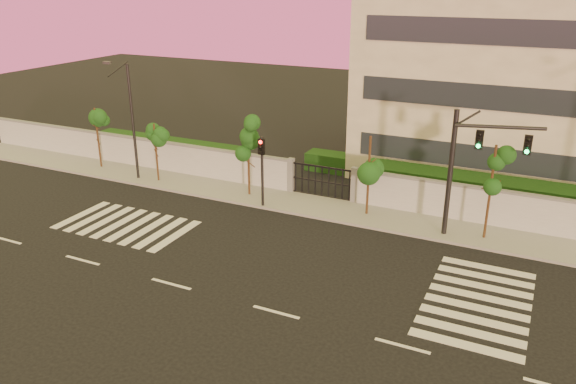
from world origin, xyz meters
name	(u,v)px	position (x,y,z in m)	size (l,w,h in m)	color
ground	(276,312)	(0.00, 0.00, 0.00)	(120.00, 120.00, 0.00)	black
sidewalk	(362,215)	(0.00, 10.50, 0.07)	(60.00, 3.00, 0.15)	gray
perimeter_wall	(373,189)	(0.10, 12.00, 1.07)	(60.00, 0.36, 2.20)	#A9ACB0
hedge_row	(404,181)	(1.17, 14.74, 0.82)	(41.00, 4.25, 1.80)	black
institutional_building	(565,83)	(9.00, 21.99, 6.16)	(24.40, 12.40, 12.25)	#B4B099
road_markings	(282,263)	(-1.58, 3.76, 0.01)	(57.00, 7.62, 0.02)	silver
street_tree_a	(97,124)	(-18.68, 10.69, 3.10)	(1.56, 1.24, 4.20)	#382314
street_tree_b	(156,140)	(-13.42, 10.13, 2.81)	(1.43, 1.14, 3.82)	#382314
street_tree_c	(248,138)	(-6.98, 10.45, 3.58)	(1.58, 1.26, 4.86)	#382314
street_tree_d	(370,158)	(0.25, 10.62, 3.33)	(1.57, 1.25, 4.52)	#382314
street_tree_e	(493,171)	(6.46, 10.25, 3.61)	(1.59, 1.27, 4.90)	#382314
traffic_signal_main	(469,161)	(5.35, 9.84, 4.10)	(4.05, 1.22, 6.49)	black
traffic_signal_secondary	(262,163)	(-5.46, 9.20, 2.64)	(0.32, 0.33, 4.16)	black
streetlight_west	(131,117)	(-14.91, 9.77, 4.18)	(0.46, 1.86, 7.73)	black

